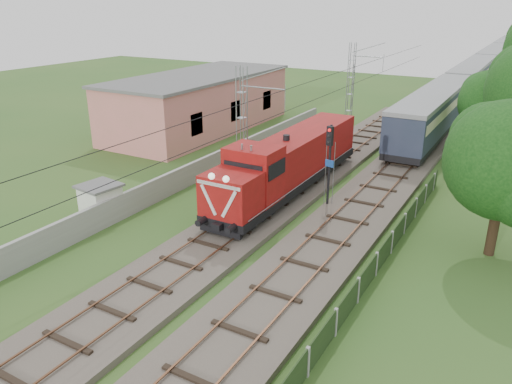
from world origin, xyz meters
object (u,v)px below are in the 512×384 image
Objects in this scene: locomotive at (289,162)px; coach_rake at (484,66)px; signal_post at (329,152)px; relay_hut at (101,202)px.

coach_rake is at bearing 84.76° from locomotive.
locomotive is 54.76m from coach_rake.
signal_post is 2.22× the size of relay_hut.
coach_rake is (5.00, 54.53, 0.43)m from locomotive.
coach_rake reaches higher than relay_hut.
coach_rake is 18.16× the size of signal_post.
relay_hut is (-7.40, -8.91, -1.08)m from locomotive.
signal_post reaches higher than locomotive.
relay_hut is at bearing -101.06° from coach_rake.
locomotive is 0.17× the size of coach_rake.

